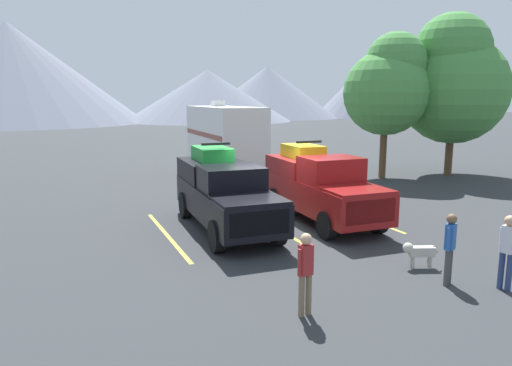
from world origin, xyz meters
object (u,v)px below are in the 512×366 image
Objects in this scene: person_b at (306,269)px; pickup_truck_b at (319,185)px; camper_trailer_a at (224,137)px; person_a at (507,248)px; pickup_truck_a at (224,191)px; person_c at (450,244)px; dog at (417,251)px.

pickup_truck_b is at bearing 57.04° from person_b.
camper_trailer_a is 16.80m from person_a.
pickup_truck_a reaches higher than person_c.
person_c is at bearing -64.83° from pickup_truck_a.
dog is (-0.35, -14.95, -1.66)m from camper_trailer_a.
pickup_truck_b reaches higher than dog.
pickup_truck_b is (3.33, -0.29, 0.00)m from pickup_truck_a.
pickup_truck_b is at bearing 86.85° from person_c.
person_b is at bearing -162.96° from dog.
dog is (3.12, -5.29, -0.78)m from pickup_truck_a.
person_a is at bearing -61.26° from pickup_truck_a.
pickup_truck_a reaches higher than person_a.
person_a is (0.42, -16.76, -1.12)m from camper_trailer_a.
dog is (-0.78, 1.81, -0.53)m from person_a.
person_c is (-0.89, 0.71, -0.02)m from person_a.
person_a is at bearing -66.79° from dog.
pickup_truck_a is 3.35m from pickup_truck_b.
camper_trailer_a is 4.97× the size of person_a.
person_a reaches higher than person_b.
pickup_truck_a reaches higher than person_b.
pickup_truck_a is 6.48m from person_b.
person_c is at bearing -96.07° from dog.
pickup_truck_a is 10.31m from camper_trailer_a.
dog is at bearing -91.36° from camper_trailer_a.
dog is at bearing 113.21° from person_a.
camper_trailer_a is 15.05m from dog.
pickup_truck_b is at bearing 94.68° from person_a.
pickup_truck_a is 6.19m from dog.
person_b reaches higher than dog.
person_b is 1.94× the size of dog.
person_c is at bearing -91.68° from camper_trailer_a.
pickup_truck_b is 3.53× the size of person_b.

